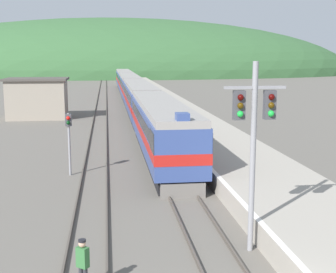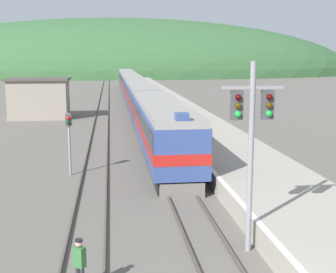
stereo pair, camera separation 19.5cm
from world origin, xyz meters
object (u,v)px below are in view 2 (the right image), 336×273
object	(u,v)px
carriage_third	(132,86)
express_train_lead_car	(161,127)
carriage_second	(141,99)
track_worker	(80,262)
signal_post_siding	(69,131)
carriage_fourth	(127,79)
signal_mast_main	(252,130)

from	to	relation	value
carriage_third	express_train_lead_car	bearing A→B (deg)	-90.00
express_train_lead_car	carriage_second	xyz separation A→B (m)	(0.00, 22.03, -0.01)
express_train_lead_car	track_worker	size ratio (longest dim) A/B	11.79
express_train_lead_car	track_worker	world-z (taller)	express_train_lead_car
track_worker	signal_post_siding	bearing A→B (deg)	95.78
carriage_second	carriage_fourth	xyz separation A→B (m)	(0.00, 45.74, 0.00)
carriage_second	track_worker	world-z (taller)	carriage_second
express_train_lead_car	track_worker	bearing A→B (deg)	-103.66
express_train_lead_car	carriage_third	xyz separation A→B (m)	(0.00, 44.90, -0.01)
signal_post_siding	track_worker	world-z (taller)	signal_post_siding
express_train_lead_car	carriage_second	bearing A→B (deg)	90.00
carriage_third	signal_mast_main	world-z (taller)	signal_mast_main
carriage_second	signal_post_siding	size ratio (longest dim) A/B	5.91
carriage_third	signal_mast_main	distance (m)	61.07
carriage_third	track_worker	size ratio (longest dim) A/B	13.07
carriage_fourth	signal_mast_main	xyz separation A→B (m)	(1.42, -83.88, 2.35)
track_worker	carriage_third	bearing A→B (deg)	85.95
carriage_second	carriage_fourth	distance (m)	45.74
signal_mast_main	carriage_third	bearing A→B (deg)	91.34
carriage_third	track_worker	distance (m)	63.52
signal_mast_main	track_worker	xyz separation A→B (m)	(-5.91, -2.34, -3.52)
carriage_second	carriage_fourth	bearing A→B (deg)	90.00
carriage_third	track_worker	bearing A→B (deg)	-94.05
signal_post_siding	track_worker	distance (m)	14.48
express_train_lead_car	carriage_fourth	distance (m)	67.77
carriage_fourth	signal_post_siding	bearing A→B (deg)	-94.72
carriage_second	track_worker	xyz separation A→B (m)	(-4.48, -40.48, -1.17)
carriage_fourth	track_worker	bearing A→B (deg)	-92.98
carriage_third	carriage_second	bearing A→B (deg)	-90.00
express_train_lead_car	carriage_third	size ratio (longest dim) A/B	0.90
carriage_fourth	signal_post_siding	world-z (taller)	carriage_fourth
signal_mast_main	carriage_fourth	bearing A→B (deg)	90.97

